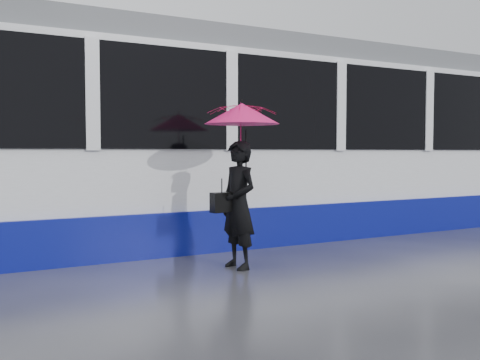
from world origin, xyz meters
TOP-DOWN VIEW (x-y plane):
  - ground at (0.00, 0.00)m, footprint 90.00×90.00m
  - rails at (0.00, 2.50)m, footprint 34.00×1.51m
  - tram at (0.05, 2.50)m, footprint 26.00×2.56m
  - woman at (1.10, 0.19)m, footprint 0.47×0.64m
  - umbrella at (1.15, 0.19)m, footprint 1.08×1.08m
  - handbag at (0.88, 0.21)m, footprint 0.30×0.17m

SIDE VIEW (x-z plane):
  - ground at x=0.00m, z-range 0.00..0.00m
  - rails at x=0.00m, z-range 0.00..0.02m
  - woman at x=1.10m, z-range 0.00..1.60m
  - handbag at x=0.88m, z-range 0.63..1.05m
  - tram at x=0.05m, z-range -0.04..3.31m
  - umbrella at x=1.15m, z-range 1.21..2.29m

